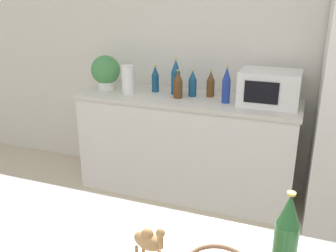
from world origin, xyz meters
TOP-DOWN VIEW (x-y plane):
  - wall_back at (0.00, 2.73)m, footprint 8.00×0.06m
  - back_counter at (-0.25, 2.40)m, footprint 1.97×0.63m
  - potted_plant at (-1.05, 2.39)m, footprint 0.27×0.27m
  - paper_towel_roll at (-0.79, 2.33)m, footprint 0.11×0.11m
  - microwave at (0.45, 2.42)m, footprint 0.48×0.37m
  - back_bottle_0 at (0.11, 2.34)m, footprint 0.07×0.07m
  - back_bottle_1 at (-0.06, 2.49)m, footprint 0.07×0.07m
  - back_bottle_2 at (-0.38, 2.47)m, footprint 0.08×0.08m
  - back_bottle_3 at (-0.59, 2.48)m, footprint 0.07×0.07m
  - back_bottle_4 at (-0.32, 2.35)m, footprint 0.08×0.08m
  - back_bottle_5 at (-0.22, 2.44)m, footprint 0.07×0.07m
  - wine_bottle at (0.72, 0.41)m, footprint 0.08×0.08m
  - camel_figurine at (0.29, 0.30)m, footprint 0.13×0.09m

SIDE VIEW (x-z plane):
  - back_counter at x=-0.25m, z-range 0.00..0.93m
  - camel_figurine at x=0.29m, z-range 0.93..1.10m
  - back_bottle_1 at x=-0.06m, z-range 0.92..1.16m
  - back_bottle_5 at x=-0.22m, z-range 0.92..1.16m
  - back_bottle_4 at x=-0.32m, z-range 0.92..1.17m
  - back_bottle_3 at x=-0.59m, z-range 0.92..1.17m
  - paper_towel_roll at x=-0.79m, z-range 0.93..1.19m
  - wine_bottle at x=0.72m, z-range 0.91..1.22m
  - microwave at x=0.45m, z-range 0.93..1.21m
  - back_bottle_0 at x=0.11m, z-range 0.92..1.23m
  - back_bottle_2 at x=-0.38m, z-range 0.92..1.24m
  - potted_plant at x=-1.05m, z-range 0.94..1.26m
  - wall_back at x=0.00m, z-range 0.00..2.55m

